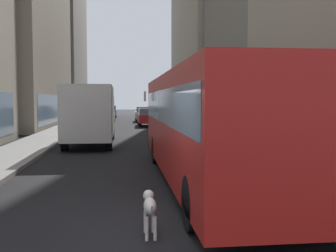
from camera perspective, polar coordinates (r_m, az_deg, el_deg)
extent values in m
plane|color=black|center=(42.17, -5.01, 0.52)|extent=(120.00, 120.00, 0.00)
cube|color=gray|center=(42.39, -12.74, 0.56)|extent=(2.40, 110.00, 0.15)
cube|color=#ADA89E|center=(42.71, 2.65, 0.67)|extent=(2.40, 110.00, 0.15)
cube|color=slate|center=(37.97, -15.57, 2.46)|extent=(0.08, 17.97, 2.40)
cube|color=slate|center=(58.56, -12.23, 2.90)|extent=(0.08, 16.78, 2.40)
cube|color=slate|center=(15.22, 23.05, 0.64)|extent=(0.08, 18.21, 2.40)
cube|color=slate|center=(33.47, 8.07, 2.41)|extent=(0.08, 15.11, 2.40)
cube|color=slate|center=(52.90, 1.98, 2.91)|extent=(0.08, 19.84, 2.40)
cube|color=red|center=(11.28, 5.59, 0.34)|extent=(2.55, 11.50, 2.75)
cube|color=slate|center=(11.27, 5.60, 2.85)|extent=(2.57, 11.04, 0.90)
cube|color=black|center=(16.97, 1.49, -2.33)|extent=(2.55, 0.16, 0.44)
cylinder|color=black|center=(14.73, -1.67, -3.45)|extent=(0.30, 1.00, 1.00)
cylinder|color=black|center=(15.09, 6.89, -3.30)|extent=(0.30, 1.00, 1.00)
cylinder|color=black|center=(7.21, 3.73, -11.04)|extent=(0.30, 1.00, 1.00)
cylinder|color=black|center=(7.92, 20.21, -9.91)|extent=(0.30, 1.00, 1.00)
cube|color=silver|center=(16.19, -3.34, 4.29)|extent=(0.08, 0.24, 0.40)
cube|color=red|center=(36.22, -2.85, 1.11)|extent=(1.83, 4.35, 0.75)
cube|color=slate|center=(35.98, -2.83, 2.12)|extent=(1.68, 1.96, 0.55)
cylinder|color=black|center=(37.95, -4.24, 0.65)|extent=(0.22, 0.64, 0.64)
cylinder|color=black|center=(38.06, -1.82, 0.67)|extent=(0.22, 0.64, 0.64)
cylinder|color=black|center=(34.44, -3.99, 0.34)|extent=(0.22, 0.64, 0.64)
cylinder|color=black|center=(34.55, -1.32, 0.36)|extent=(0.22, 0.64, 0.64)
cube|color=black|center=(31.86, 0.56, 0.75)|extent=(1.81, 4.09, 0.75)
cube|color=slate|center=(31.63, 0.61, 1.91)|extent=(1.67, 1.84, 0.55)
cylinder|color=black|center=(33.41, -1.14, 0.25)|extent=(0.22, 0.64, 0.64)
cylinder|color=black|center=(33.60, 1.56, 0.27)|extent=(0.22, 0.64, 0.64)
cylinder|color=black|center=(30.17, -0.55, -0.12)|extent=(0.22, 0.64, 0.64)
cylinder|color=black|center=(30.38, 2.43, -0.10)|extent=(0.22, 0.64, 0.64)
cube|color=silver|center=(43.98, -3.52, 1.56)|extent=(1.75, 4.22, 0.75)
cube|color=slate|center=(43.74, -3.51, 2.40)|extent=(1.61, 1.90, 0.55)
cylinder|color=black|center=(45.65, -4.59, 1.16)|extent=(0.22, 0.64, 0.64)
cylinder|color=black|center=(45.73, -2.68, 1.18)|extent=(0.22, 0.64, 0.64)
cylinder|color=black|center=(42.26, -4.43, 0.96)|extent=(0.22, 0.64, 0.64)
cylinder|color=black|center=(42.35, -2.36, 0.97)|extent=(0.22, 0.64, 0.64)
cube|color=#4C6BB7|center=(54.30, -8.34, 1.93)|extent=(1.75, 4.53, 0.75)
cube|color=slate|center=(54.05, -8.35, 2.62)|extent=(1.61, 2.04, 0.55)
cylinder|color=black|center=(56.18, -9.06, 1.60)|extent=(0.22, 0.64, 0.64)
cylinder|color=black|center=(56.14, -7.50, 1.62)|extent=(0.22, 0.64, 0.64)
cylinder|color=black|center=(52.49, -9.23, 1.46)|extent=(0.22, 0.64, 0.64)
cylinder|color=black|center=(52.44, -7.56, 1.47)|extent=(0.22, 0.64, 0.64)
cube|color=#B7BABF|center=(41.71, -8.85, 1.41)|extent=(1.73, 4.75, 0.75)
cube|color=slate|center=(41.46, -8.87, 2.29)|extent=(1.59, 2.14, 0.55)
cylinder|color=black|center=(43.72, -9.74, 1.01)|extent=(0.22, 0.64, 0.64)
cylinder|color=black|center=(43.66, -7.75, 1.03)|extent=(0.22, 0.64, 0.64)
cylinder|color=black|center=(39.81, -10.04, 0.75)|extent=(0.22, 0.64, 0.64)
cylinder|color=black|center=(39.75, -7.86, 0.76)|extent=(0.22, 0.64, 0.64)
cube|color=silver|center=(24.08, -10.48, 1.66)|extent=(2.30, 2.00, 2.10)
cube|color=silver|center=(20.34, -11.19, 1.99)|extent=(2.30, 5.50, 2.60)
cylinder|color=black|center=(24.23, -12.83, -0.85)|extent=(0.28, 0.90, 0.90)
cylinder|color=black|center=(24.10, -8.05, -0.82)|extent=(0.28, 0.90, 0.90)
cylinder|color=black|center=(18.79, -14.63, -2.17)|extent=(0.28, 0.90, 0.90)
cylinder|color=black|center=(18.62, -8.46, -2.14)|extent=(0.28, 0.90, 0.90)
ellipsoid|color=white|center=(6.93, -2.61, -11.40)|extent=(0.22, 0.60, 0.26)
sphere|color=white|center=(7.27, -2.82, -9.93)|extent=(0.20, 0.20, 0.20)
sphere|color=black|center=(7.28, -3.31, -9.76)|extent=(0.07, 0.07, 0.07)
sphere|color=black|center=(7.29, -2.36, -9.74)|extent=(0.07, 0.07, 0.07)
cylinder|color=white|center=(6.53, -2.36, -11.88)|extent=(0.03, 0.16, 0.19)
cylinder|color=white|center=(7.21, -3.29, -13.50)|extent=(0.06, 0.06, 0.40)
cylinder|color=white|center=(7.22, -2.15, -13.48)|extent=(0.06, 0.06, 0.40)
cylinder|color=white|center=(6.82, -3.08, -14.55)|extent=(0.06, 0.06, 0.40)
cylinder|color=white|center=(6.82, -1.87, -14.52)|extent=(0.06, 0.06, 0.40)
sphere|color=black|center=(7.02, -2.25, -10.86)|extent=(0.04, 0.04, 0.04)
sphere|color=black|center=(6.84, -3.07, -11.42)|extent=(0.04, 0.04, 0.04)
sphere|color=black|center=(6.74, -2.33, -11.30)|extent=(0.04, 0.04, 0.04)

